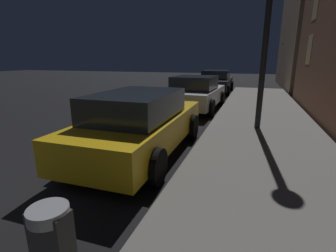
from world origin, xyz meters
name	(u,v)px	position (x,y,z in m)	size (l,w,h in m)	color
car_yellow_cab	(141,123)	(2.85, 4.08, 0.72)	(1.98, 4.44, 1.43)	gold
car_silver	(195,93)	(2.85, 9.66, 0.70)	(2.25, 4.18, 1.43)	#B7B7BF
car_black	(216,81)	(2.85, 15.84, 0.71)	(2.10, 4.47, 1.43)	black
street_lamp	(269,5)	(5.41, 6.68, 3.49)	(0.44, 0.44, 4.98)	black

